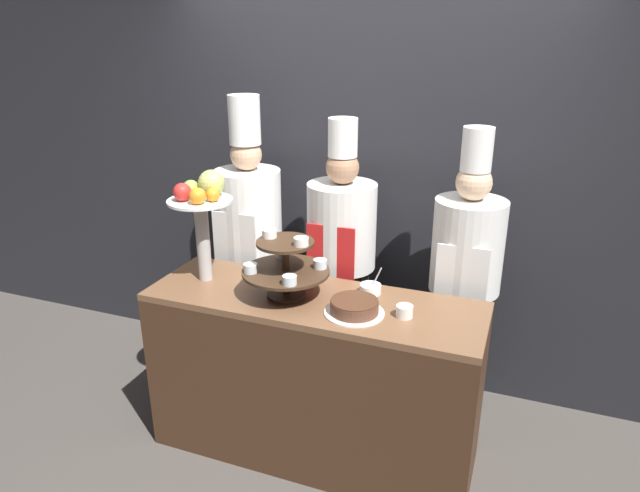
{
  "coord_description": "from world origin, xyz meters",
  "views": [
    {
      "loc": [
        0.97,
        -2.15,
        2.22
      ],
      "look_at": [
        0.0,
        0.38,
        1.19
      ],
      "focal_mm": 32.0,
      "sensor_mm": 36.0,
      "label": 1
    }
  ],
  "objects_px": {
    "fruit_pedestal": "(202,204)",
    "chef_center_right": "(465,275)",
    "chef_left": "(250,238)",
    "tiered_stand": "(286,265)",
    "cup_white": "(404,311)",
    "cake_round": "(354,307)",
    "serving_bowl_far": "(371,289)",
    "chef_center_left": "(341,256)"
  },
  "relations": [
    {
      "from": "fruit_pedestal",
      "to": "chef_left",
      "type": "relative_size",
      "value": 0.32
    },
    {
      "from": "tiered_stand",
      "to": "fruit_pedestal",
      "type": "bearing_deg",
      "value": 173.7
    },
    {
      "from": "fruit_pedestal",
      "to": "serving_bowl_far",
      "type": "bearing_deg",
      "value": 8.29
    },
    {
      "from": "tiered_stand",
      "to": "serving_bowl_far",
      "type": "bearing_deg",
      "value": 25.09
    },
    {
      "from": "chef_center_right",
      "to": "cup_white",
      "type": "bearing_deg",
      "value": -109.24
    },
    {
      "from": "fruit_pedestal",
      "to": "serving_bowl_far",
      "type": "height_order",
      "value": "fruit_pedestal"
    },
    {
      "from": "chef_left",
      "to": "serving_bowl_far",
      "type": "bearing_deg",
      "value": -23.42
    },
    {
      "from": "serving_bowl_far",
      "to": "chef_center_left",
      "type": "xyz_separation_m",
      "value": [
        -0.3,
        0.39,
        -0.0
      ]
    },
    {
      "from": "cup_white",
      "to": "chef_left",
      "type": "height_order",
      "value": "chef_left"
    },
    {
      "from": "fruit_pedestal",
      "to": "chef_left",
      "type": "xyz_separation_m",
      "value": [
        -0.01,
        0.52,
        -0.37
      ]
    },
    {
      "from": "tiered_stand",
      "to": "chef_center_right",
      "type": "xyz_separation_m",
      "value": [
        0.83,
        0.58,
        -0.16
      ]
    },
    {
      "from": "tiered_stand",
      "to": "serving_bowl_far",
      "type": "distance_m",
      "value": 0.46
    },
    {
      "from": "cake_round",
      "to": "fruit_pedestal",
      "type": "bearing_deg",
      "value": 172.44
    },
    {
      "from": "tiered_stand",
      "to": "cup_white",
      "type": "distance_m",
      "value": 0.64
    },
    {
      "from": "cup_white",
      "to": "serving_bowl_far",
      "type": "relative_size",
      "value": 0.54
    },
    {
      "from": "cup_white",
      "to": "tiered_stand",
      "type": "bearing_deg",
      "value": 178.95
    },
    {
      "from": "fruit_pedestal",
      "to": "cake_round",
      "type": "xyz_separation_m",
      "value": [
        0.88,
        -0.12,
        -0.39
      ]
    },
    {
      "from": "fruit_pedestal",
      "to": "chef_center_right",
      "type": "bearing_deg",
      "value": 21.53
    },
    {
      "from": "tiered_stand",
      "to": "chef_center_right",
      "type": "height_order",
      "value": "chef_center_right"
    },
    {
      "from": "serving_bowl_far",
      "to": "chef_center_right",
      "type": "bearing_deg",
      "value": 42.37
    },
    {
      "from": "serving_bowl_far",
      "to": "chef_center_right",
      "type": "xyz_separation_m",
      "value": [
        0.43,
        0.39,
        -0.01
      ]
    },
    {
      "from": "cake_round",
      "to": "chef_center_right",
      "type": "relative_size",
      "value": 0.17
    },
    {
      "from": "fruit_pedestal",
      "to": "serving_bowl_far",
      "type": "xyz_separation_m",
      "value": [
        0.89,
        0.13,
        -0.4
      ]
    },
    {
      "from": "chef_left",
      "to": "chef_center_right",
      "type": "xyz_separation_m",
      "value": [
        1.34,
        0.0,
        -0.05
      ]
    },
    {
      "from": "serving_bowl_far",
      "to": "chef_center_right",
      "type": "height_order",
      "value": "chef_center_right"
    },
    {
      "from": "fruit_pedestal",
      "to": "cup_white",
      "type": "xyz_separation_m",
      "value": [
        1.12,
        -0.07,
        -0.4
      ]
    },
    {
      "from": "chef_left",
      "to": "chef_center_right",
      "type": "relative_size",
      "value": 1.06
    },
    {
      "from": "cake_round",
      "to": "chef_center_left",
      "type": "xyz_separation_m",
      "value": [
        -0.29,
        0.64,
        -0.01
      ]
    },
    {
      "from": "tiered_stand",
      "to": "cup_white",
      "type": "relative_size",
      "value": 5.53
    },
    {
      "from": "cup_white",
      "to": "serving_bowl_far",
      "type": "xyz_separation_m",
      "value": [
        -0.22,
        0.2,
        -0.0
      ]
    },
    {
      "from": "cake_round",
      "to": "cup_white",
      "type": "xyz_separation_m",
      "value": [
        0.23,
        0.05,
        -0.0
      ]
    },
    {
      "from": "chef_left",
      "to": "chef_center_right",
      "type": "bearing_deg",
      "value": 0.0
    },
    {
      "from": "fruit_pedestal",
      "to": "serving_bowl_far",
      "type": "relative_size",
      "value": 3.95
    },
    {
      "from": "fruit_pedestal",
      "to": "cup_white",
      "type": "bearing_deg",
      "value": -3.39
    },
    {
      "from": "cake_round",
      "to": "serving_bowl_far",
      "type": "bearing_deg",
      "value": 87.81
    },
    {
      "from": "cup_white",
      "to": "chef_center_right",
      "type": "distance_m",
      "value": 0.62
    },
    {
      "from": "chef_center_left",
      "to": "chef_center_right",
      "type": "distance_m",
      "value": 0.73
    },
    {
      "from": "serving_bowl_far",
      "to": "chef_left",
      "type": "xyz_separation_m",
      "value": [
        -0.91,
        0.39,
        0.03
      ]
    },
    {
      "from": "chef_left",
      "to": "chef_center_left",
      "type": "bearing_deg",
      "value": 0.0
    },
    {
      "from": "cup_white",
      "to": "chef_center_right",
      "type": "xyz_separation_m",
      "value": [
        0.21,
        0.59,
        -0.02
      ]
    },
    {
      "from": "cup_white",
      "to": "serving_bowl_far",
      "type": "height_order",
      "value": "serving_bowl_far"
    },
    {
      "from": "tiered_stand",
      "to": "fruit_pedestal",
      "type": "xyz_separation_m",
      "value": [
        -0.5,
        0.06,
        0.26
      ]
    }
  ]
}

